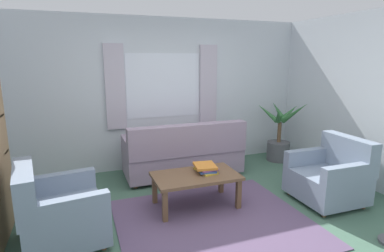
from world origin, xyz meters
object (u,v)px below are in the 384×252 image
Objects in this scene: armchair_right at (331,176)px; coffee_table at (196,179)px; couch at (184,154)px; armchair_left at (57,212)px; book_stack_on_table at (205,168)px; potted_plant at (279,140)px.

armchair_right is 1.83m from coffee_table.
couch is 1.11m from coffee_table.
armchair_left reaches higher than book_stack_on_table.
armchair_right is 2.39× the size of book_stack_on_table.
armchair_left is 1.86m from book_stack_on_table.
book_stack_on_table is at bearing -149.89° from potted_plant.
book_stack_on_table is at bearing 87.50° from couch.
couch is at bearing 79.19° from coffee_table.
book_stack_on_table reaches higher than coffee_table.
book_stack_on_table is (-0.04, -1.02, 0.12)m from couch.
book_stack_on_table is (-1.61, 0.55, 0.13)m from armchair_right.
armchair_left is 4.11m from potted_plant.
armchair_right is (3.42, -0.19, 0.00)m from armchair_left.
potted_plant is at bearing 30.11° from book_stack_on_table.
couch is at bearing -134.47° from armchair_right.
coffee_table is (-1.77, 0.48, 0.03)m from armchair_right.
armchair_right is at bearing -15.11° from coffee_table.
armchair_left is (-1.86, -1.38, -0.01)m from couch.
coffee_table is at bearing -150.40° from potted_plant.
potted_plant is (2.01, 1.16, -0.09)m from book_stack_on_table.
armchair_right is (1.56, -1.57, -0.01)m from couch.
coffee_table is 2.49m from potted_plant.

